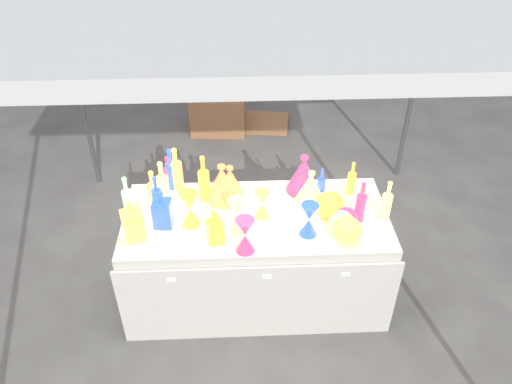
{
  "coord_description": "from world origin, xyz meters",
  "views": [
    {
      "loc": [
        -0.12,
        -2.61,
        2.92
      ],
      "look_at": [
        0.0,
        0.0,
        0.95
      ],
      "focal_mm": 35.0,
      "sensor_mm": 36.0,
      "label": 1
    }
  ],
  "objects_px": {
    "globe_0": "(347,231)",
    "lampshade_0": "(230,182)",
    "bottle_0": "(176,168)",
    "display_table": "(256,256)",
    "hourglass_0": "(190,209)",
    "decanter_0": "(132,220)",
    "cardboard_box_closed": "(218,112)"
  },
  "relations": [
    {
      "from": "cardboard_box_closed",
      "to": "lampshade_0",
      "type": "height_order",
      "value": "lampshade_0"
    },
    {
      "from": "display_table",
      "to": "bottle_0",
      "type": "relative_size",
      "value": 5.49
    },
    {
      "from": "hourglass_0",
      "to": "globe_0",
      "type": "xyz_separation_m",
      "value": [
        1.0,
        -0.2,
        -0.05
      ]
    },
    {
      "from": "globe_0",
      "to": "bottle_0",
      "type": "bearing_deg",
      "value": 151.03
    },
    {
      "from": "display_table",
      "to": "decanter_0",
      "type": "height_order",
      "value": "decanter_0"
    },
    {
      "from": "globe_0",
      "to": "hourglass_0",
      "type": "bearing_deg",
      "value": 168.53
    },
    {
      "from": "bottle_0",
      "to": "lampshade_0",
      "type": "relative_size",
      "value": 1.34
    },
    {
      "from": "decanter_0",
      "to": "hourglass_0",
      "type": "distance_m",
      "value": 0.37
    },
    {
      "from": "bottle_0",
      "to": "globe_0",
      "type": "relative_size",
      "value": 1.8
    },
    {
      "from": "hourglass_0",
      "to": "decanter_0",
      "type": "bearing_deg",
      "value": -160.86
    },
    {
      "from": "cardboard_box_closed",
      "to": "hourglass_0",
      "type": "xyz_separation_m",
      "value": [
        -0.11,
        -2.56,
        0.65
      ]
    },
    {
      "from": "bottle_0",
      "to": "hourglass_0",
      "type": "height_order",
      "value": "bottle_0"
    },
    {
      "from": "display_table",
      "to": "hourglass_0",
      "type": "relative_size",
      "value": 7.36
    },
    {
      "from": "display_table",
      "to": "lampshade_0",
      "type": "bearing_deg",
      "value": 125.97
    },
    {
      "from": "bottle_0",
      "to": "lampshade_0",
      "type": "distance_m",
      "value": 0.4
    },
    {
      "from": "decanter_0",
      "to": "lampshade_0",
      "type": "height_order",
      "value": "decanter_0"
    },
    {
      "from": "display_table",
      "to": "lampshade_0",
      "type": "relative_size",
      "value": 7.34
    },
    {
      "from": "display_table",
      "to": "decanter_0",
      "type": "xyz_separation_m",
      "value": [
        -0.79,
        -0.18,
        0.52
      ]
    },
    {
      "from": "display_table",
      "to": "hourglass_0",
      "type": "bearing_deg",
      "value": -172.44
    },
    {
      "from": "decanter_0",
      "to": "hourglass_0",
      "type": "height_order",
      "value": "decanter_0"
    },
    {
      "from": "globe_0",
      "to": "lampshade_0",
      "type": "xyz_separation_m",
      "value": [
        -0.74,
        0.5,
        0.05
      ]
    },
    {
      "from": "display_table",
      "to": "cardboard_box_closed",
      "type": "distance_m",
      "value": 2.53
    },
    {
      "from": "globe_0",
      "to": "lampshade_0",
      "type": "relative_size",
      "value": 0.74
    },
    {
      "from": "bottle_0",
      "to": "decanter_0",
      "type": "distance_m",
      "value": 0.59
    },
    {
      "from": "cardboard_box_closed",
      "to": "decanter_0",
      "type": "distance_m",
      "value": 2.81
    },
    {
      "from": "cardboard_box_closed",
      "to": "hourglass_0",
      "type": "bearing_deg",
      "value": -88.98
    },
    {
      "from": "display_table",
      "to": "decanter_0",
      "type": "bearing_deg",
      "value": -167.13
    },
    {
      "from": "display_table",
      "to": "bottle_0",
      "type": "distance_m",
      "value": 0.86
    },
    {
      "from": "cardboard_box_closed",
      "to": "globe_0",
      "type": "distance_m",
      "value": 2.97
    },
    {
      "from": "globe_0",
      "to": "decanter_0",
      "type": "bearing_deg",
      "value": 176.58
    },
    {
      "from": "lampshade_0",
      "to": "hourglass_0",
      "type": "bearing_deg",
      "value": -135.71
    },
    {
      "from": "globe_0",
      "to": "cardboard_box_closed",
      "type": "bearing_deg",
      "value": 107.72
    }
  ]
}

